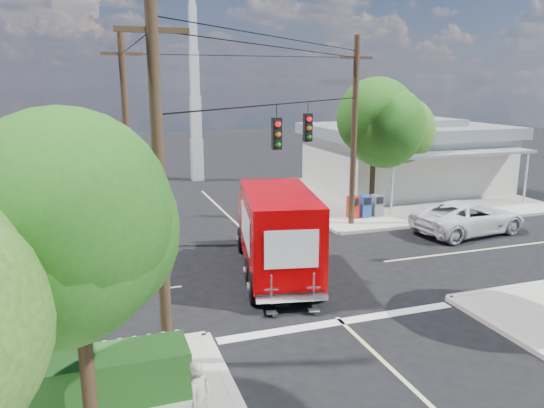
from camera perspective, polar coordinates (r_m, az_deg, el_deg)
name	(u,v)px	position (r m, az deg, el deg)	size (l,w,h in m)	color
ground	(290,273)	(19.78, 1.90, -7.46)	(120.00, 120.00, 0.00)	black
sidewalk_ne	(391,194)	(33.88, 12.64, 1.02)	(14.12, 14.12, 0.14)	#A39E93
sidewalk_nw	(6,224)	(29.32, -26.71, -1.92)	(14.12, 14.12, 0.14)	#A39E93
road_markings	(305,287)	(18.51, 3.53, -8.94)	(32.00, 32.00, 0.01)	beige
building_ne	(405,155)	(35.27, 14.16, 5.11)	(11.80, 10.20, 4.50)	beige
radio_tower	(195,101)	(38.01, -8.27, 10.94)	(0.80, 0.80, 17.00)	silver
tree_sw_front	(76,230)	(10.11, -20.38, -2.61)	(3.88, 3.78, 6.03)	#422D1C
tree_ne_front	(375,125)	(27.85, 11.04, 8.33)	(4.21, 4.14, 6.66)	#422D1C
tree_ne_back	(396,131)	(31.11, 13.17, 7.63)	(3.77, 3.66, 5.82)	#422D1C
palm_nw_front	(68,126)	(24.90, -21.10, 7.83)	(3.01, 3.08, 5.59)	#422D1C
palm_nw_back	(22,133)	(26.57, -25.27, 6.93)	(3.01, 3.08, 5.19)	#422D1C
utility_poles	(235,144)	(19.70, -4.01, 6.44)	(12.00, 10.68, 9.00)	#473321
picket_fence	(52,368)	(13.32, -22.57, -15.96)	(5.94, 0.06, 1.00)	silver
hedge_sw	(40,388)	(12.64, -23.72, -17.69)	(6.20, 1.20, 1.10)	#1C4F1A
vending_boxes	(365,206)	(27.64, 9.97, -0.22)	(1.90, 0.50, 1.10)	red
delivery_truck	(276,231)	(19.21, 0.45, -2.95)	(3.64, 7.72, 3.22)	black
parked_car	(469,217)	(26.33, 20.40, -1.33)	(2.55, 5.53, 1.54)	silver
pedestrian	(200,400)	(10.93, -7.80, -20.15)	(0.59, 0.39, 1.63)	#C1AEA3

